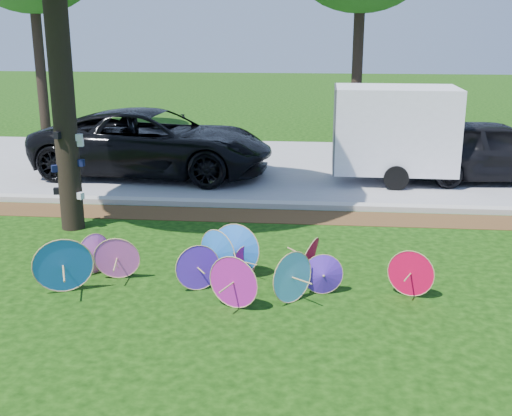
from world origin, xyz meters
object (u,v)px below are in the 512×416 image
Objects in this scene: parasol_pile at (213,264)px; black_van at (154,143)px; cargo_trailer at (395,129)px; dark_pickup at (492,150)px.

parasol_pile is 7.87m from black_van.
parasol_pile is at bearing -114.87° from cargo_trailer.
cargo_trailer reaches higher than dark_pickup.
cargo_trailer is at bearing -86.42° from black_van.
parasol_pile is 2.00× the size of cargo_trailer.
dark_pickup is at bearing 51.54° from parasol_pile.
black_van reaches higher than dark_pickup.
parasol_pile is at bearing 137.08° from dark_pickup.
cargo_trailer is (3.47, 7.24, 0.97)m from parasol_pile.
black_van is (-2.76, 7.35, 0.49)m from parasol_pile.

